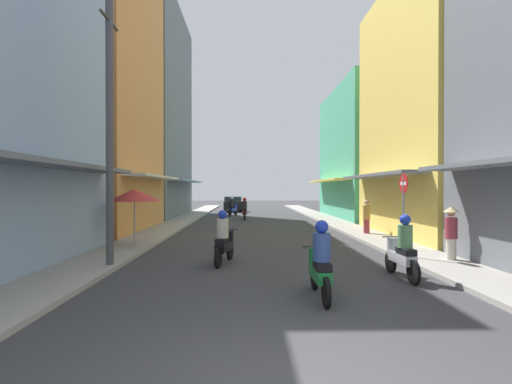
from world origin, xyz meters
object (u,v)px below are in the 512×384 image
object	(u,v)px
pedestrian_crossing	(451,231)
pedestrian_foreground	(367,218)
street_sign_no_entry	(404,204)
motorbike_blue	(233,207)
utility_pole	(110,131)
motorbike_silver	(402,250)
motorbike_green	(320,263)
motorbike_black	(224,240)
vendor_umbrella	(134,195)
parked_car	(232,204)
motorbike_maroon	(245,210)

from	to	relation	value
pedestrian_crossing	pedestrian_foreground	xyz separation A→B (m)	(-0.42, 6.43, -0.11)
street_sign_no_entry	motorbike_blue	bearing A→B (deg)	107.90
utility_pole	street_sign_no_entry	bearing A→B (deg)	6.91
utility_pole	street_sign_no_entry	world-z (taller)	utility_pole
motorbike_silver	utility_pole	bearing A→B (deg)	170.51
motorbike_green	motorbike_blue	bearing A→B (deg)	96.78
motorbike_black	motorbike_blue	distance (m)	19.01
motorbike_green	vendor_umbrella	size ratio (longest dim) A/B	0.83
vendor_umbrella	street_sign_no_entry	xyz separation A→B (m)	(8.94, -2.46, -0.24)
motorbike_blue	vendor_umbrella	world-z (taller)	vendor_umbrella
parked_car	pedestrian_crossing	distance (m)	26.36
motorbike_green	pedestrian_foreground	xyz separation A→B (m)	(4.09, 9.78, 0.13)
motorbike_blue	motorbike_green	bearing A→B (deg)	-83.22
motorbike_green	motorbike_blue	distance (m)	22.62
motorbike_blue	motorbike_maroon	size ratio (longest dim) A/B	0.96
motorbike_maroon	pedestrian_foreground	size ratio (longest dim) A/B	1.09
motorbike_green	pedestrian_crossing	xyz separation A→B (m)	(4.51, 3.35, 0.24)
motorbike_maroon	pedestrian_foreground	xyz separation A→B (m)	(5.77, -8.97, 0.13)
vendor_umbrella	motorbike_blue	bearing A→B (deg)	79.65
pedestrian_crossing	pedestrian_foreground	bearing A→B (deg)	93.73
motorbike_silver	street_sign_no_entry	world-z (taller)	street_sign_no_entry
motorbike_green	motorbike_maroon	bearing A→B (deg)	95.11
motorbike_green	motorbike_blue	xyz separation A→B (m)	(-2.67, 22.46, 0.00)
motorbike_black	pedestrian_foreground	size ratio (longest dim) A/B	1.07
motorbike_blue	pedestrian_crossing	world-z (taller)	pedestrian_crossing
motorbike_silver	street_sign_no_entry	xyz separation A→B (m)	(1.01, 2.30, 1.01)
utility_pole	street_sign_no_entry	size ratio (longest dim) A/B	2.78
motorbike_maroon	vendor_umbrella	size ratio (longest dim) A/B	0.83
motorbike_blue	pedestrian_foreground	size ratio (longest dim) A/B	1.04
motorbike_maroon	motorbike_silver	world-z (taller)	same
motorbike_black	pedestrian_foreground	distance (m)	8.87
pedestrian_crossing	street_sign_no_entry	bearing A→B (deg)	155.40
motorbike_green	utility_pole	xyz separation A→B (m)	(-5.22, 2.85, 3.06)
motorbike_blue	parked_car	world-z (taller)	motorbike_blue
motorbike_black	motorbike_blue	size ratio (longest dim) A/B	1.03
motorbike_blue	street_sign_no_entry	size ratio (longest dim) A/B	0.66
vendor_umbrella	motorbike_silver	bearing A→B (deg)	-30.93
motorbike_black	parked_car	world-z (taller)	motorbike_black
motorbike_blue	motorbike_silver	world-z (taller)	same
street_sign_no_entry	pedestrian_foreground	bearing A→B (deg)	82.64
vendor_umbrella	utility_pole	distance (m)	3.95
motorbike_black	motorbike_silver	distance (m)	4.83
vendor_umbrella	parked_car	bearing A→B (deg)	83.19
motorbike_blue	vendor_umbrella	xyz separation A→B (m)	(-2.94, -16.12, 1.25)
pedestrian_crossing	vendor_umbrella	size ratio (longest dim) A/B	0.76
motorbike_maroon	street_sign_no_entry	size ratio (longest dim) A/B	0.68
utility_pole	pedestrian_crossing	bearing A→B (deg)	2.92
utility_pole	motorbike_blue	bearing A→B (deg)	82.60
motorbike_green	pedestrian_crossing	size ratio (longest dim) A/B	1.08
pedestrian_foreground	utility_pole	xyz separation A→B (m)	(-9.31, -6.93, 2.93)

